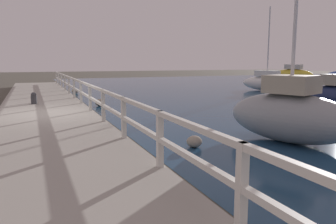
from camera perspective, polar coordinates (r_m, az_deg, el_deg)
name	(u,v)px	position (r m, az deg, el deg)	size (l,w,h in m)	color
ground_plane	(46,122)	(12.11, -20.41, -1.69)	(120.00, 120.00, 0.00)	#4C473D
dock_walkway	(46,118)	(12.08, -20.45, -0.94)	(3.25, 36.00, 0.32)	#9E998E
railing	(90,93)	(12.13, -13.44, 3.26)	(0.10, 32.50, 0.96)	silver
boulder_near_dock	(75,91)	(22.48, -15.90, 3.54)	(0.44, 0.39, 0.33)	gray
boulder_downstream	(194,142)	(8.06, 4.60, -5.15)	(0.39, 0.35, 0.29)	gray
boulder_mid_strip	(100,103)	(15.77, -11.74, 1.63)	(0.45, 0.41, 0.34)	slate
mooring_bollard	(34,98)	(14.85, -22.33, 2.25)	(0.24, 0.24, 0.50)	#333338
sailboat_yellow	(293,74)	(36.60, 20.94, 6.15)	(2.57, 4.31, 7.12)	gold
sailboat_gray	(290,114)	(8.99, 20.47, -0.39)	(2.56, 3.69, 6.93)	gray
sailboat_white	(267,82)	(24.68, 16.83, 5.00)	(2.32, 4.11, 5.87)	white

